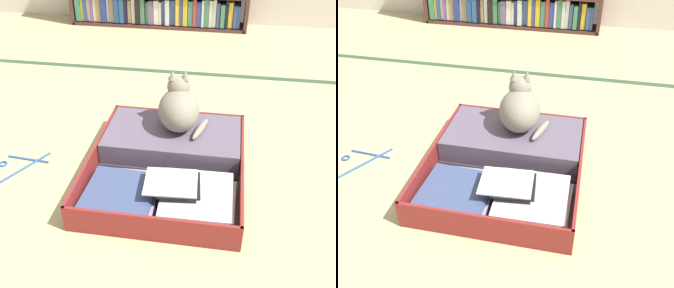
# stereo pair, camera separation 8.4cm
# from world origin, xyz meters

# --- Properties ---
(ground_plane) EXTENTS (10.00, 10.00, 0.00)m
(ground_plane) POSITION_xyz_m (0.00, 0.00, 0.00)
(ground_plane) COLOR tan
(tatami_border) EXTENTS (4.80, 0.05, 0.00)m
(tatami_border) POSITION_xyz_m (0.00, 1.32, 0.00)
(tatami_border) COLOR #324F34
(tatami_border) RESTS_ON ground_plane
(open_suitcase) EXTENTS (0.66, 0.77, 0.12)m
(open_suitcase) POSITION_xyz_m (0.15, 0.29, 0.05)
(open_suitcase) COLOR maroon
(open_suitcase) RESTS_ON ground_plane
(black_cat) EXTENTS (0.26, 0.28, 0.27)m
(black_cat) POSITION_xyz_m (0.16, 0.46, 0.22)
(black_cat) COLOR gray
(black_cat) RESTS_ON open_suitcase
(clothes_hanger) EXTENTS (0.26, 0.34, 0.01)m
(clothes_hanger) POSITION_xyz_m (-0.56, 0.15, 0.01)
(clothes_hanger) COLOR #2D5692
(clothes_hanger) RESTS_ON ground_plane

